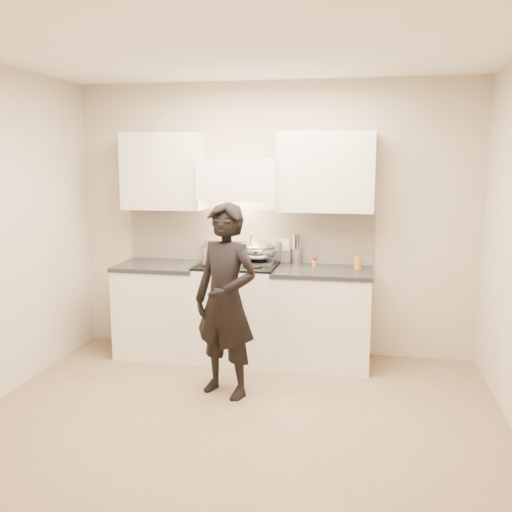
{
  "coord_description": "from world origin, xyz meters",
  "views": [
    {
      "loc": [
        0.89,
        -3.87,
        1.93
      ],
      "look_at": [
        -0.04,
        1.05,
        1.09
      ],
      "focal_mm": 40.0,
      "sensor_mm": 36.0,
      "label": 1
    }
  ],
  "objects_px": {
    "stove": "(237,311)",
    "counter_right": "(322,317)",
    "wok": "(258,250)",
    "utensil_crock": "(296,255)",
    "person": "(226,301)"
  },
  "relations": [
    {
      "from": "counter_right",
      "to": "person",
      "type": "height_order",
      "value": "person"
    },
    {
      "from": "counter_right",
      "to": "utensil_crock",
      "type": "bearing_deg",
      "value": 139.82
    },
    {
      "from": "wok",
      "to": "utensil_crock",
      "type": "bearing_deg",
      "value": 15.75
    },
    {
      "from": "person",
      "to": "wok",
      "type": "bearing_deg",
      "value": 108.09
    },
    {
      "from": "counter_right",
      "to": "wok",
      "type": "height_order",
      "value": "wok"
    },
    {
      "from": "stove",
      "to": "counter_right",
      "type": "distance_m",
      "value": 0.83
    },
    {
      "from": "wok",
      "to": "utensil_crock",
      "type": "relative_size",
      "value": 1.62
    },
    {
      "from": "stove",
      "to": "utensil_crock",
      "type": "distance_m",
      "value": 0.8
    },
    {
      "from": "stove",
      "to": "utensil_crock",
      "type": "relative_size",
      "value": 3.26
    },
    {
      "from": "counter_right",
      "to": "wok",
      "type": "bearing_deg",
      "value": 167.42
    },
    {
      "from": "counter_right",
      "to": "utensil_crock",
      "type": "relative_size",
      "value": 3.13
    },
    {
      "from": "stove",
      "to": "counter_right",
      "type": "height_order",
      "value": "stove"
    },
    {
      "from": "stove",
      "to": "wok",
      "type": "distance_m",
      "value": 0.63
    },
    {
      "from": "stove",
      "to": "counter_right",
      "type": "xyz_separation_m",
      "value": [
        0.83,
        0.0,
        -0.01
      ]
    },
    {
      "from": "wok",
      "to": "utensil_crock",
      "type": "distance_m",
      "value": 0.37
    }
  ]
}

